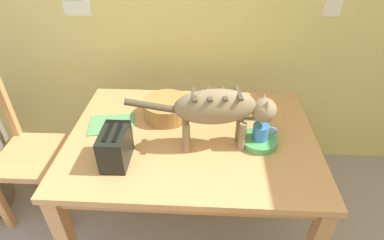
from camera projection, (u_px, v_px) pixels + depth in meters
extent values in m
cube|color=white|center=(76.00, 1.00, 1.99)|extent=(0.18, 0.01, 0.18)
cube|color=white|center=(333.00, 8.00, 1.92)|extent=(0.11, 0.01, 0.11)
cube|color=tan|center=(192.00, 138.00, 1.66)|extent=(1.31, 0.94, 0.03)
cube|color=#BA824D|center=(192.00, 145.00, 1.69)|extent=(1.23, 0.86, 0.07)
cube|color=tan|center=(112.00, 138.00, 2.24)|extent=(0.07, 0.07, 0.69)
cube|color=tan|center=(280.00, 144.00, 2.19)|extent=(0.07, 0.07, 0.69)
ellipsoid|color=#856E4E|center=(215.00, 107.00, 1.44)|extent=(0.40, 0.17, 0.18)
cube|color=#493D2B|center=(194.00, 94.00, 1.40)|extent=(0.03, 0.13, 0.01)
cube|color=#493D2B|center=(209.00, 94.00, 1.40)|extent=(0.03, 0.13, 0.01)
cube|color=#493D2B|center=(224.00, 94.00, 1.41)|extent=(0.03, 0.13, 0.01)
cube|color=#493D2B|center=(239.00, 93.00, 1.41)|extent=(0.03, 0.13, 0.01)
cylinder|color=#856E4E|center=(239.00, 128.00, 1.57)|extent=(0.04, 0.04, 0.16)
cylinder|color=#856E4E|center=(242.00, 137.00, 1.51)|extent=(0.04, 0.04, 0.16)
cylinder|color=#856E4E|center=(186.00, 130.00, 1.56)|extent=(0.04, 0.04, 0.16)
cylinder|color=#856E4E|center=(186.00, 139.00, 1.50)|extent=(0.04, 0.04, 0.16)
sphere|color=#856E4E|center=(264.00, 110.00, 1.47)|extent=(0.12, 0.12, 0.12)
cone|color=#856E4E|center=(264.00, 97.00, 1.47)|extent=(0.04, 0.04, 0.05)
cone|color=#856E4E|center=(267.00, 105.00, 1.42)|extent=(0.04, 0.04, 0.05)
cylinder|color=#493D2B|center=(150.00, 106.00, 1.42)|extent=(0.24, 0.06, 0.09)
cylinder|color=#4B974F|center=(259.00, 141.00, 1.58)|extent=(0.19, 0.19, 0.04)
cylinder|color=#327AC8|center=(260.00, 132.00, 1.55)|extent=(0.08, 0.08, 0.08)
torus|color=#327AC8|center=(271.00, 132.00, 1.54)|extent=(0.06, 0.01, 0.06)
cube|color=#59955B|center=(112.00, 124.00, 1.73)|extent=(0.28, 0.23, 0.01)
cube|color=#3184C9|center=(251.00, 111.00, 1.82)|extent=(0.18, 0.14, 0.02)
cube|color=yellow|center=(252.00, 110.00, 1.81)|extent=(0.19, 0.15, 0.01)
cube|color=silver|center=(252.00, 108.00, 1.79)|extent=(0.18, 0.14, 0.02)
cylinder|color=#A7763C|center=(167.00, 109.00, 1.77)|extent=(0.27, 0.27, 0.10)
cylinder|color=#4B351B|center=(167.00, 108.00, 1.77)|extent=(0.22, 0.22, 0.09)
cube|color=black|center=(115.00, 147.00, 1.44)|extent=(0.12, 0.20, 0.17)
cube|color=black|center=(108.00, 132.00, 1.39)|extent=(0.02, 0.14, 0.01)
cube|color=black|center=(117.00, 132.00, 1.39)|extent=(0.02, 0.14, 0.01)
cube|color=tan|center=(34.00, 156.00, 1.93)|extent=(0.42, 0.42, 0.04)
cube|color=tan|center=(6.00, 104.00, 1.94)|extent=(0.04, 0.04, 0.48)
cube|color=tan|center=(81.00, 164.00, 2.21)|extent=(0.04, 0.04, 0.43)
cube|color=tan|center=(61.00, 206.00, 1.90)|extent=(0.04, 0.04, 0.43)
cube|color=tan|center=(30.00, 162.00, 2.22)|extent=(0.04, 0.04, 0.43)
cube|color=tan|center=(1.00, 204.00, 1.92)|extent=(0.04, 0.04, 0.43)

